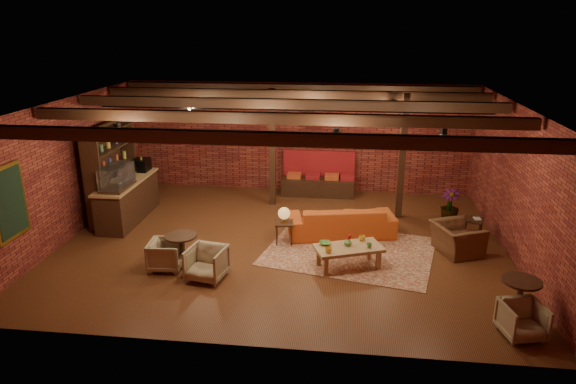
# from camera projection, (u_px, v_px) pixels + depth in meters

# --- Properties ---
(floor) EXTENTS (10.00, 10.00, 0.00)m
(floor) POSITION_uv_depth(u_px,v_px,m) (282.00, 243.00, 11.86)
(floor) COLOR #37200D
(floor) RESTS_ON ground
(ceiling) EXTENTS (10.00, 8.00, 0.02)m
(ceiling) POSITION_uv_depth(u_px,v_px,m) (282.00, 104.00, 10.84)
(ceiling) COLOR black
(ceiling) RESTS_ON wall_back
(wall_back) EXTENTS (10.00, 0.02, 3.20)m
(wall_back) POSITION_uv_depth(u_px,v_px,m) (299.00, 137.00, 15.12)
(wall_back) COLOR maroon
(wall_back) RESTS_ON ground
(wall_front) EXTENTS (10.00, 0.02, 3.20)m
(wall_front) POSITION_uv_depth(u_px,v_px,m) (248.00, 254.00, 7.59)
(wall_front) COLOR maroon
(wall_front) RESTS_ON ground
(wall_left) EXTENTS (0.02, 8.00, 3.20)m
(wall_left) POSITION_uv_depth(u_px,v_px,m) (69.00, 169.00, 11.91)
(wall_left) COLOR maroon
(wall_left) RESTS_ON ground
(wall_right) EXTENTS (0.02, 8.00, 3.20)m
(wall_right) POSITION_uv_depth(u_px,v_px,m) (517.00, 184.00, 10.80)
(wall_right) COLOR maroon
(wall_right) RESTS_ON ground
(ceiling_beams) EXTENTS (9.80, 6.40, 0.22)m
(ceiling_beams) POSITION_uv_depth(u_px,v_px,m) (282.00, 110.00, 10.88)
(ceiling_beams) COLOR black
(ceiling_beams) RESTS_ON ceiling
(ceiling_pipe) EXTENTS (9.60, 0.12, 0.12)m
(ceiling_pipe) POSITION_uv_depth(u_px,v_px,m) (290.00, 108.00, 12.46)
(ceiling_pipe) COLOR black
(ceiling_pipe) RESTS_ON ceiling
(post_left) EXTENTS (0.16, 0.16, 3.20)m
(post_left) POSITION_uv_depth(u_px,v_px,m) (272.00, 148.00, 13.87)
(post_left) COLOR black
(post_left) RESTS_ON ground
(post_right) EXTENTS (0.16, 0.16, 3.20)m
(post_right) POSITION_uv_depth(u_px,v_px,m) (402.00, 157.00, 12.92)
(post_right) COLOR black
(post_right) RESTS_ON ground
(service_counter) EXTENTS (0.80, 2.50, 1.60)m
(service_counter) POSITION_uv_depth(u_px,v_px,m) (127.00, 190.00, 13.00)
(service_counter) COLOR black
(service_counter) RESTS_ON ground
(plant_counter) EXTENTS (0.35, 0.39, 0.30)m
(plant_counter) POSITION_uv_depth(u_px,v_px,m) (132.00, 172.00, 13.05)
(plant_counter) COLOR #337F33
(plant_counter) RESTS_ON service_counter
(shelving_hutch) EXTENTS (0.52, 2.00, 2.40)m
(shelving_hutch) POSITION_uv_depth(u_px,v_px,m) (112.00, 173.00, 13.01)
(shelving_hutch) COLOR black
(shelving_hutch) RESTS_ON ground
(chalkboard_menu) EXTENTS (0.08, 0.96, 1.46)m
(chalkboard_menu) POSITION_uv_depth(u_px,v_px,m) (9.00, 202.00, 9.73)
(chalkboard_menu) COLOR black
(chalkboard_menu) RESTS_ON wall_left
(banquette) EXTENTS (2.10, 0.70, 1.00)m
(banquette) POSITION_uv_depth(u_px,v_px,m) (318.00, 178.00, 14.98)
(banquette) COLOR maroon
(banquette) RESTS_ON ground
(service_sign) EXTENTS (0.86, 0.06, 0.30)m
(service_sign) POSITION_uv_depth(u_px,v_px,m) (318.00, 118.00, 13.96)
(service_sign) COLOR orange
(service_sign) RESTS_ON ceiling
(ceiling_spotlights) EXTENTS (6.40, 4.40, 0.28)m
(ceiling_spotlights) POSITION_uv_depth(u_px,v_px,m) (282.00, 120.00, 10.95)
(ceiling_spotlights) COLOR black
(ceiling_spotlights) RESTS_ON ceiling
(rug) EXTENTS (4.07, 3.44, 0.01)m
(rug) POSITION_uv_depth(u_px,v_px,m) (349.00, 251.00, 11.42)
(rug) COLOR maroon
(rug) RESTS_ON floor
(sofa) EXTENTS (2.65, 1.46, 0.73)m
(sofa) POSITION_uv_depth(u_px,v_px,m) (341.00, 221.00, 12.17)
(sofa) COLOR #B74919
(sofa) RESTS_ON floor
(coffee_table) EXTENTS (1.52, 1.13, 0.72)m
(coffee_table) POSITION_uv_depth(u_px,v_px,m) (348.00, 249.00, 10.55)
(coffee_table) COLOR #916643
(coffee_table) RESTS_ON floor
(side_table_lamp) EXTENTS (0.46, 0.46, 0.87)m
(side_table_lamp) POSITION_uv_depth(u_px,v_px,m) (284.00, 216.00, 11.64)
(side_table_lamp) COLOR black
(side_table_lamp) RESTS_ON floor
(round_table_left) EXTENTS (0.66, 0.66, 0.69)m
(round_table_left) POSITION_uv_depth(u_px,v_px,m) (181.00, 245.00, 10.62)
(round_table_left) COLOR black
(round_table_left) RESTS_ON floor
(armchair_a) EXTENTS (0.66, 0.70, 0.68)m
(armchair_a) POSITION_uv_depth(u_px,v_px,m) (166.00, 253.00, 10.53)
(armchair_a) COLOR #BBB291
(armchair_a) RESTS_ON floor
(armchair_b) EXTENTS (0.81, 0.78, 0.73)m
(armchair_b) POSITION_uv_depth(u_px,v_px,m) (206.00, 262.00, 10.12)
(armchair_b) COLOR #BBB291
(armchair_b) RESTS_ON floor
(armchair_right) EXTENTS (0.99, 1.19, 0.89)m
(armchair_right) POSITION_uv_depth(u_px,v_px,m) (457.00, 234.00, 11.21)
(armchair_right) COLOR brown
(armchair_right) RESTS_ON floor
(side_table_book) EXTENTS (0.57, 0.57, 0.51)m
(side_table_book) POSITION_uv_depth(u_px,v_px,m) (473.00, 220.00, 11.96)
(side_table_book) COLOR black
(side_table_book) RESTS_ON floor
(round_table_right) EXTENTS (0.65, 0.65, 0.76)m
(round_table_right) POSITION_uv_depth(u_px,v_px,m) (520.00, 294.00, 8.65)
(round_table_right) COLOR black
(round_table_right) RESTS_ON floor
(armchair_far) EXTENTS (0.75, 0.72, 0.65)m
(armchair_far) POSITION_uv_depth(u_px,v_px,m) (523.00, 318.00, 8.26)
(armchair_far) COLOR #BBB291
(armchair_far) RESTS_ON floor
(plant_tall) EXTENTS (1.85, 1.85, 2.53)m
(plant_tall) POSITION_uv_depth(u_px,v_px,m) (453.00, 174.00, 12.74)
(plant_tall) COLOR #4C7F4C
(plant_tall) RESTS_ON floor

